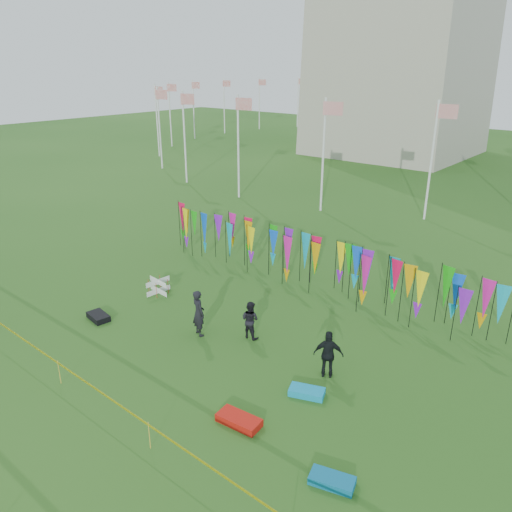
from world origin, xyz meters
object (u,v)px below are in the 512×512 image
Objects in this scene: person_left at (199,313)px; kite_bag_black at (98,317)px; kite_bag_teal at (332,481)px; kite_bag_red at (239,420)px; person_mid at (250,320)px; person_right at (328,354)px; box_kite at (158,286)px; kite_bag_turquoise at (307,392)px.

person_left is 4.69m from kite_bag_black.
kite_bag_teal is at bearing -5.75° from kite_bag_black.
person_left is at bearing 148.24° from kite_bag_red.
person_mid is 1.34× the size of kite_bag_teal.
person_mid is 6.68m from kite_bag_black.
person_left reaches higher than kite_bag_black.
kite_bag_teal is at bearing 94.27° from person_right.
person_mid is 0.89× the size of person_right.
kite_bag_red is (3.07, -4.10, -0.65)m from person_mid.
kite_bag_red is at bearing -6.77° from kite_bag_black.
box_kite is 0.69× the size of kite_bag_black.
kite_bag_black is 0.93× the size of kite_bag_teal.
kite_bag_red reaches higher than kite_bag_teal.
kite_bag_teal is (2.62, -2.66, -0.00)m from kite_bag_turquoise.
person_left is 8.80m from kite_bag_teal.
kite_bag_black reaches higher than kite_bag_teal.
kite_bag_black is 12.44m from kite_bag_teal.
box_kite is at bearing 154.13° from kite_bag_red.
kite_bag_teal is (8.17, -3.14, -0.85)m from person_left.
person_mid is at bearing -2.58° from box_kite.
kite_bag_turquoise is (0.06, -1.34, -0.76)m from person_right.
person_left is at bearing -20.69° from person_right.
person_right is 1.62× the size of kite_bag_black.
kite_bag_red is at bearing 49.77° from person_right.
person_mid is at bearing 27.18° from kite_bag_black.
kite_bag_black is at bearing 43.76° from person_left.
box_kite is 0.42× the size of person_right.
kite_bag_turquoise is 1.06× the size of kite_bag_black.
box_kite is at bearing 1.09° from person_left.
box_kite is 5.96m from person_mid.
person_mid is 7.78m from kite_bag_teal.
kite_bag_black is (-4.21, -1.89, -0.84)m from person_left.
kite_bag_turquoise reaches higher than kite_bag_teal.
person_left is 1.10× the size of person_right.
kite_bag_red is at bearing -25.87° from box_kite.
person_right is at bearing 15.82° from kite_bag_black.
kite_bag_turquoise is at bearing -10.96° from box_kite.
person_mid is at bearing 157.05° from kite_bag_turquoise.
kite_bag_turquoise is at bearing 72.61° from kite_bag_red.
box_kite is 0.39× the size of person_left.
kite_bag_black is at bearing 173.23° from kite_bag_red.
person_mid is (1.71, 1.15, -0.19)m from person_left.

